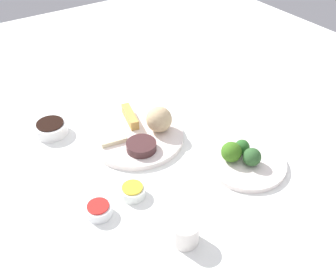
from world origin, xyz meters
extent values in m
cube|color=white|center=(0.00, 0.00, 0.01)|extent=(2.20, 2.20, 0.02)
cylinder|color=white|center=(-0.02, 0.00, 0.03)|extent=(0.27, 0.27, 0.02)
sphere|color=tan|center=(0.05, -0.02, 0.07)|extent=(0.07, 0.07, 0.07)
cube|color=gold|center=(0.01, 0.07, 0.05)|extent=(0.05, 0.11, 0.03)
cube|color=beige|center=(-0.08, 0.02, 0.04)|extent=(0.08, 0.08, 0.01)
cylinder|color=#412324|center=(-0.04, -0.06, 0.05)|extent=(0.08, 0.08, 0.02)
cylinder|color=white|center=(0.17, -0.26, 0.03)|extent=(0.21, 0.21, 0.01)
sphere|color=#2D562A|center=(0.17, -0.27, 0.06)|extent=(0.05, 0.05, 0.05)
sphere|color=#3A6F1B|center=(0.14, -0.23, 0.06)|extent=(0.05, 0.05, 0.05)
sphere|color=#275B23|center=(0.18, -0.22, 0.05)|extent=(0.04, 0.04, 0.04)
cylinder|color=white|center=(-0.21, 0.16, 0.04)|extent=(0.10, 0.10, 0.03)
cylinder|color=black|center=(-0.21, 0.16, 0.06)|extent=(0.08, 0.08, 0.00)
cylinder|color=white|center=(-0.13, -0.19, 0.03)|extent=(0.06, 0.06, 0.03)
cylinder|color=gold|center=(-0.13, -0.19, 0.05)|extent=(0.05, 0.05, 0.00)
cylinder|color=white|center=(-0.23, -0.19, 0.03)|extent=(0.06, 0.06, 0.03)
cylinder|color=red|center=(-0.23, -0.19, 0.05)|extent=(0.05, 0.05, 0.00)
cylinder|color=white|center=(-0.10, -0.36, 0.05)|extent=(0.06, 0.06, 0.06)
camera|label=1|loc=(-0.42, -0.77, 0.72)|focal=41.08mm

